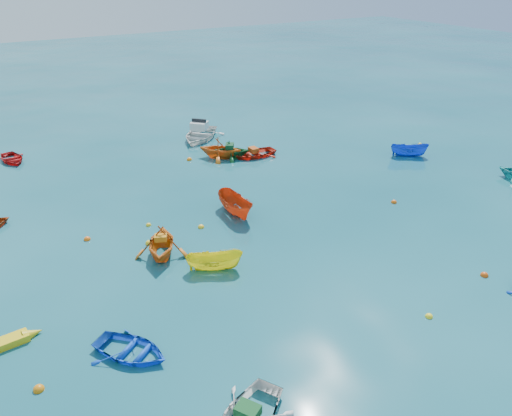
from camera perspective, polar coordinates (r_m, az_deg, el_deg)
ground at (r=23.93m, az=6.13°, el=-5.49°), size 160.00×160.00×0.00m
dinghy_blue_sw at (r=19.10m, az=-14.05°, el=-15.93°), size 3.35×3.53×0.60m
dinghy_orange_w at (r=24.31m, az=-10.66°, el=-5.29°), size 3.58×3.77×1.56m
sampan_yellow_mid at (r=22.93m, az=-4.73°, el=-7.00°), size 2.76×2.01×1.00m
sampan_orange_n at (r=27.64m, az=-2.32°, el=-0.66°), size 1.27×3.21×1.23m
dinghy_green_n at (r=35.62m, az=-2.84°, el=5.78°), size 3.29×3.18×1.32m
dinghy_red_ne at (r=35.82m, az=-0.16°, el=5.94°), size 3.23×2.34×0.66m
sampan_blue_far at (r=37.52m, az=17.03°, el=5.72°), size 2.72×2.33×1.02m
dinghy_red_far at (r=38.80m, az=-26.06°, el=4.82°), size 2.38×3.05×0.58m
dinghy_orange_far at (r=35.63m, az=-4.09°, el=5.76°), size 3.93×3.91×1.57m
motorboat_white at (r=39.68m, az=-6.42°, el=7.86°), size 5.34×5.30×1.51m
tarp_green_a at (r=16.17m, az=-0.96°, el=-22.19°), size 0.83×0.89×0.34m
tarp_orange_a at (r=23.88m, az=-10.83°, el=-3.36°), size 0.70×0.63×0.27m
tarp_green_b at (r=35.33m, az=-3.03°, el=7.06°), size 0.87×0.92×0.36m
tarp_orange_b at (r=35.59m, az=-0.30°, el=6.66°), size 0.55×0.71×0.34m
buoy_or_a at (r=18.82m, az=-23.56°, el=-18.51°), size 0.37×0.37×0.37m
buoy_ye_a at (r=21.27m, az=19.15°, el=-11.68°), size 0.30×0.30×0.30m
buoy_or_b at (r=24.64m, az=24.63°, el=-7.05°), size 0.35×0.35×0.35m
buoy_ye_b at (r=25.35m, az=-12.12°, el=-4.01°), size 0.37×0.37×0.37m
buoy_or_c at (r=26.52m, az=-18.72°, el=-3.45°), size 0.34×0.34×0.34m
buoy_ye_c at (r=26.39m, az=-6.29°, el=-2.22°), size 0.33×0.33×0.33m
buoy_or_d at (r=29.96m, az=15.48°, el=0.60°), size 0.34×0.34×0.34m
buoy_ye_d at (r=27.03m, az=-12.17°, el=-1.97°), size 0.29×0.29×0.29m
buoy_or_e at (r=35.43m, az=-7.62°, el=5.46°), size 0.37×0.37×0.37m
buoy_ye_e at (r=40.04m, az=18.22°, el=6.85°), size 0.36×0.36×0.36m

